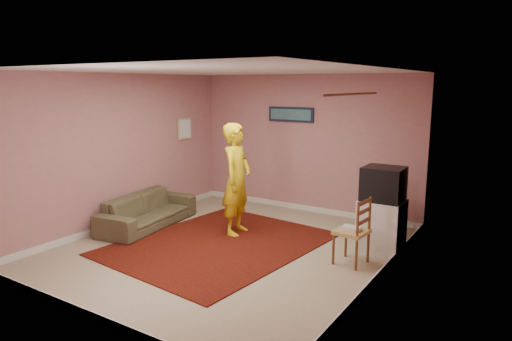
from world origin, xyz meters
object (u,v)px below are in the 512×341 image
Objects in this scene: chair_b at (352,223)px; person at (237,179)px; crt_tv at (383,184)px; chair_a at (373,204)px; sofa at (148,211)px; tv_cabinet at (381,226)px.

chair_b is 0.28× the size of person.
crt_tv is 1.21× the size of chair_a.
sofa is at bearing -79.25° from chair_b.
sofa is at bearing -165.24° from tv_cabinet.
sofa is (-3.55, -0.30, -0.29)m from chair_b.
sofa is 1.71m from person.
chair_b is at bearing -106.58° from person.
person is (-2.05, 0.22, 0.34)m from chair_b.
person is at bearing -78.70° from sofa.
sofa is (-3.74, -0.99, -0.73)m from crt_tv.
tv_cabinet is 0.68m from chair_a.
crt_tv reaches higher than sofa.
chair_b is (-0.19, -0.69, -0.44)m from crt_tv.
chair_a is (-0.31, 0.58, -0.47)m from crt_tv.
sofa is (-3.43, -1.56, -0.26)m from chair_a.
chair_a is at bearing 119.04° from tv_cabinet.
sofa is (-3.75, -0.99, -0.11)m from tv_cabinet.
crt_tv is 3.94m from sofa.
chair_b reaches higher than sofa.
chair_a is at bearing 118.02° from crt_tv.
person reaches higher than chair_b.
crt_tv is 1.15× the size of chair_b.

